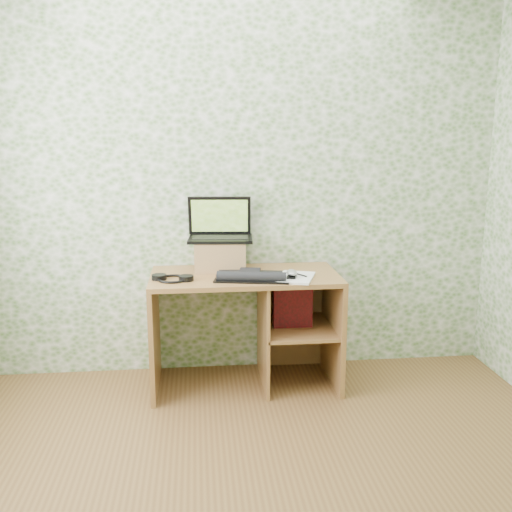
{
  "coord_description": "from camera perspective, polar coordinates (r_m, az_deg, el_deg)",
  "views": [
    {
      "loc": [
        -0.3,
        -2.08,
        1.63
      ],
      "look_at": [
        0.07,
        1.39,
        0.88
      ],
      "focal_mm": 40.0,
      "sensor_mm": 36.0,
      "label": 1
    }
  ],
  "objects": [
    {
      "name": "riser",
      "position": [
        3.76,
        -3.54,
        0.1
      ],
      "size": [
        0.35,
        0.3,
        0.2
      ],
      "primitive_type": "cube",
      "rotation": [
        0.0,
        0.0,
        -0.08
      ],
      "color": "#A47949",
      "rests_on": "desk"
    },
    {
      "name": "pen",
      "position": [
        3.58,
        4.32,
        -1.83
      ],
      "size": [
        0.08,
        0.13,
        0.01
      ],
      "primitive_type": "cylinder",
      "rotation": [
        1.57,
        0.0,
        0.54
      ],
      "color": "black",
      "rests_on": "notepad"
    },
    {
      "name": "mouse",
      "position": [
        3.52,
        3.59,
        -1.85
      ],
      "size": [
        0.09,
        0.12,
        0.04
      ],
      "primitive_type": "ellipsoid",
      "rotation": [
        0.0,
        0.0,
        -0.26
      ],
      "color": "#B1B1B4",
      "rests_on": "notepad"
    },
    {
      "name": "wall_back",
      "position": [
        3.86,
        -1.56,
        7.23
      ],
      "size": [
        3.5,
        0.0,
        3.5
      ],
      "primitive_type": "plane",
      "rotation": [
        1.57,
        0.0,
        0.0
      ],
      "color": "silver",
      "rests_on": "ground"
    },
    {
      "name": "red_box",
      "position": [
        3.74,
        3.68,
        -4.8
      ],
      "size": [
        0.26,
        0.09,
        0.3
      ],
      "primitive_type": "cube",
      "rotation": [
        0.0,
        0.0,
        -0.03
      ],
      "color": "maroon",
      "rests_on": "desk"
    },
    {
      "name": "laptop",
      "position": [
        3.77,
        -3.6,
        2.67
      ],
      "size": [
        0.44,
        0.32,
        0.28
      ],
      "rotation": [
        0.0,
        0.0,
        -0.08
      ],
      "color": "black",
      "rests_on": "riser"
    },
    {
      "name": "desk",
      "position": [
        3.75,
        0.04,
        -5.68
      ],
      "size": [
        1.2,
        0.6,
        0.75
      ],
      "color": "brown",
      "rests_on": "floor"
    },
    {
      "name": "notepad",
      "position": [
        3.55,
        4.0,
        -2.15
      ],
      "size": [
        0.29,
        0.35,
        0.01
      ],
      "primitive_type": "cube",
      "rotation": [
        0.0,
        0.0,
        -0.35
      ],
      "color": "silver",
      "rests_on": "desk"
    },
    {
      "name": "headphones",
      "position": [
        3.54,
        -8.34,
        -2.22
      ],
      "size": [
        0.26,
        0.23,
        0.03
      ],
      "rotation": [
        0.0,
        0.0,
        -0.26
      ],
      "color": "black",
      "rests_on": "desk"
    },
    {
      "name": "keyboard",
      "position": [
        3.51,
        -0.56,
        -2.02
      ],
      "size": [
        0.47,
        0.31,
        0.06
      ],
      "rotation": [
        0.0,
        0.0,
        -0.19
      ],
      "color": "black",
      "rests_on": "desk"
    }
  ]
}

